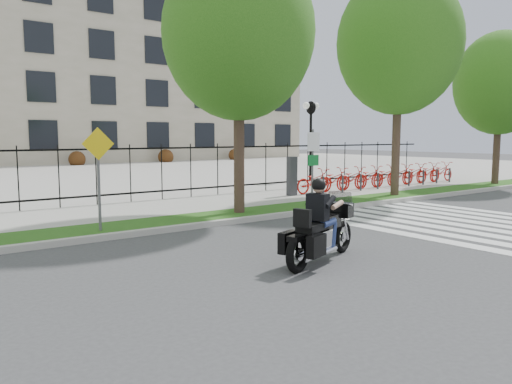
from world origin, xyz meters
TOP-DOWN VIEW (x-y plane):
  - ground at (0.00, 0.00)m, footprint 120.00×120.00m
  - curb at (0.00, 4.10)m, footprint 60.00×0.20m
  - grass_verge at (0.00, 4.95)m, footprint 60.00×1.50m
  - sidewalk at (0.00, 7.45)m, footprint 60.00×3.50m
  - plaza at (0.00, 25.00)m, footprint 80.00×34.00m
  - crosswalk_stripes at (4.83, 0.00)m, footprint 5.70×8.00m
  - iron_fence at (0.00, 9.20)m, footprint 30.00×0.06m
  - lamp_post_right at (10.00, 12.00)m, footprint 1.06×0.70m
  - street_tree_1 at (0.43, 4.95)m, footprint 4.45×4.45m
  - street_tree_2 at (7.86, 4.95)m, footprint 4.70×4.70m
  - street_tree_3 at (15.57, 4.95)m, footprint 4.23×4.23m
  - bike_share_station at (10.04, 7.20)m, footprint 11.11×0.87m
  - sign_pole_regulatory at (3.10, 4.58)m, footprint 0.50×0.09m
  - sign_pole_warning at (-3.95, 4.58)m, footprint 0.78×0.09m
  - motorcycle_rider at (-1.40, -0.41)m, footprint 2.48×1.21m

SIDE VIEW (x-z plane):
  - ground at x=0.00m, z-range 0.00..0.00m
  - crosswalk_stripes at x=4.83m, z-range 0.00..0.01m
  - plaza at x=0.00m, z-range 0.00..0.10m
  - curb at x=0.00m, z-range 0.00..0.15m
  - grass_verge at x=0.00m, z-range 0.00..0.15m
  - sidewalk at x=0.00m, z-range 0.00..0.15m
  - bike_share_station at x=10.04m, z-range -0.11..1.39m
  - motorcycle_rider at x=-1.40m, z-range -0.33..1.65m
  - iron_fence at x=0.00m, z-range 0.15..2.15m
  - sign_pole_regulatory at x=3.10m, z-range 0.49..2.99m
  - sign_pole_warning at x=-3.95m, z-range 0.50..2.99m
  - lamp_post_right at x=10.00m, z-range 1.08..5.33m
  - street_tree_3 at x=15.57m, z-range 1.31..8.52m
  - street_tree_1 at x=0.43m, z-range 1.50..9.34m
  - street_tree_2 at x=7.86m, z-range 1.68..10.16m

